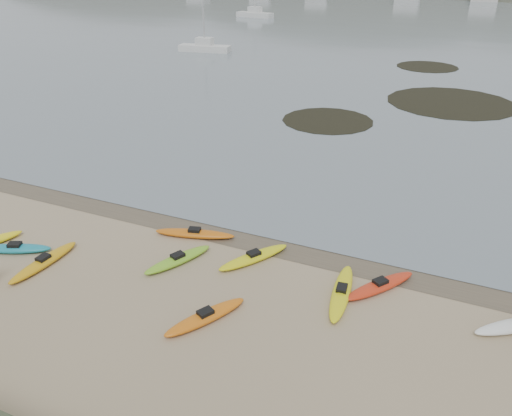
% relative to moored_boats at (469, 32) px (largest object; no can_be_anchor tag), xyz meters
% --- Properties ---
extents(ground, '(600.00, 600.00, 0.00)m').
position_rel_moored_boats_xyz_m(ground, '(-5.40, -73.80, -0.51)').
color(ground, tan).
rests_on(ground, ground).
extents(wet_sand, '(60.00, 60.00, 0.00)m').
position_rel_moored_boats_xyz_m(wet_sand, '(-5.40, -74.10, -0.51)').
color(wet_sand, brown).
rests_on(wet_sand, ground).
extents(kayaks, '(25.24, 7.89, 0.34)m').
position_rel_moored_boats_xyz_m(kayaks, '(-6.01, -77.53, -0.34)').
color(kayaks, '#7DC126').
rests_on(kayaks, ground).
extents(kelp_mats, '(17.98, 32.65, 0.04)m').
position_rel_moored_boats_xyz_m(kelp_mats, '(-1.79, -43.74, -0.48)').
color(kelp_mats, black).
rests_on(kelp_mats, water).
extents(moored_boats, '(102.06, 83.30, 1.12)m').
position_rel_moored_boats_xyz_m(moored_boats, '(0.00, 0.00, 0.00)').
color(moored_boats, silver).
rests_on(moored_boats, ground).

